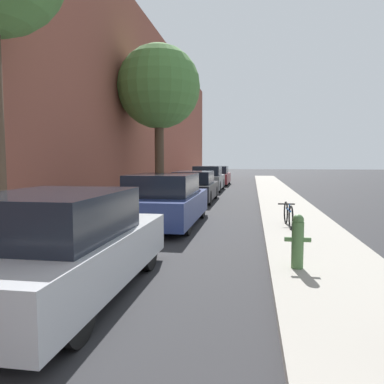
% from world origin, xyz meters
% --- Properties ---
extents(ground_plane, '(120.00, 120.00, 0.00)m').
position_xyz_m(ground_plane, '(0.00, 16.00, 0.00)').
color(ground_plane, '#28282B').
extents(sidewalk_left, '(2.00, 52.00, 0.12)m').
position_xyz_m(sidewalk_left, '(-2.90, 16.00, 0.06)').
color(sidewalk_left, '#9E998E').
rests_on(sidewalk_left, ground).
extents(sidewalk_right, '(2.00, 52.00, 0.12)m').
position_xyz_m(sidewalk_right, '(2.90, 16.00, 0.06)').
color(sidewalk_right, '#9E998E').
rests_on(sidewalk_right, ground).
extents(building_facade_left, '(0.70, 52.00, 9.25)m').
position_xyz_m(building_facade_left, '(-4.25, 16.00, 4.63)').
color(building_facade_left, brown).
rests_on(building_facade_left, ground).
extents(parked_car_silver, '(1.85, 4.20, 1.43)m').
position_xyz_m(parked_car_silver, '(-0.95, 5.31, 0.68)').
color(parked_car_silver, black).
rests_on(parked_car_silver, ground).
extents(parked_car_navy, '(1.90, 4.44, 1.45)m').
position_xyz_m(parked_car_navy, '(-0.84, 10.94, 0.69)').
color(parked_car_navy, black).
rests_on(parked_car_navy, ground).
extents(parked_car_black, '(1.77, 4.22, 1.34)m').
position_xyz_m(parked_car_black, '(-0.93, 17.04, 0.63)').
color(parked_car_black, black).
rests_on(parked_car_black, ground).
extents(parked_car_grey, '(1.72, 4.27, 1.48)m').
position_xyz_m(parked_car_grey, '(-1.00, 22.81, 0.70)').
color(parked_car_grey, black).
rests_on(parked_car_grey, ground).
extents(parked_car_maroon, '(1.84, 4.21, 1.39)m').
position_xyz_m(parked_car_maroon, '(-0.99, 28.10, 0.66)').
color(parked_car_maroon, black).
rests_on(parked_car_maroon, ground).
extents(street_tree_far, '(3.50, 3.50, 6.55)m').
position_xyz_m(street_tree_far, '(-2.34, 16.35, 4.88)').
color(street_tree_far, '#4C3A2B').
rests_on(street_tree_far, sidewalk_left).
extents(fire_hydrant, '(0.41, 0.19, 0.87)m').
position_xyz_m(fire_hydrant, '(2.33, 6.74, 0.57)').
color(fire_hydrant, '#47703D').
rests_on(fire_hydrant, sidewalk_right).
extents(bicycle, '(0.44, 1.48, 0.60)m').
position_xyz_m(bicycle, '(2.54, 10.58, 0.43)').
color(bicycle, black).
rests_on(bicycle, sidewalk_right).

